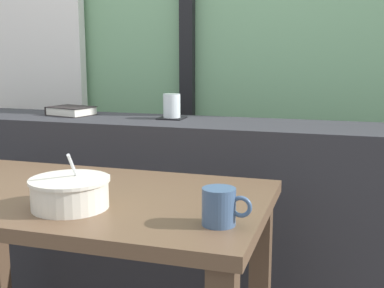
% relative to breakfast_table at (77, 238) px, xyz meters
% --- Properties ---
extents(curtain_left_panel, '(0.56, 0.06, 2.50)m').
position_rel_breakfast_table_xyz_m(curtain_left_panel, '(-0.93, 1.24, 0.64)').
color(curtain_left_panel, white).
rests_on(curtain_left_panel, ground).
extents(window_divider_post, '(0.07, 0.05, 2.60)m').
position_rel_breakfast_table_xyz_m(window_divider_post, '(-0.07, 1.27, 0.69)').
color(window_divider_post, black).
rests_on(window_divider_post, ground).
extents(dark_console_ledge, '(2.80, 0.35, 0.86)m').
position_rel_breakfast_table_xyz_m(dark_console_ledge, '(0.05, 0.63, -0.18)').
color(dark_console_ledge, '#2D2D33').
rests_on(dark_console_ledge, ground).
extents(breakfast_table, '(1.06, 0.60, 0.74)m').
position_rel_breakfast_table_xyz_m(breakfast_table, '(0.00, 0.00, 0.00)').
color(breakfast_table, brown).
rests_on(breakfast_table, ground).
extents(coaster_square, '(0.10, 0.10, 0.00)m').
position_rel_breakfast_table_xyz_m(coaster_square, '(0.05, 0.68, 0.26)').
color(coaster_square, black).
rests_on(coaster_square, dark_console_ledge).
extents(juice_glass, '(0.07, 0.07, 0.09)m').
position_rel_breakfast_table_xyz_m(juice_glass, '(0.05, 0.68, 0.30)').
color(juice_glass, white).
rests_on(juice_glass, coaster_square).
extents(closed_book, '(0.20, 0.17, 0.04)m').
position_rel_breakfast_table_xyz_m(closed_book, '(-0.40, 0.66, 0.27)').
color(closed_book, black).
rests_on(closed_book, dark_console_ledge).
extents(soup_bowl, '(0.20, 0.20, 0.14)m').
position_rel_breakfast_table_xyz_m(soup_bowl, '(0.06, -0.13, 0.17)').
color(soup_bowl, silver).
rests_on(soup_bowl, breakfast_table).
extents(fork_utensil, '(0.02, 0.17, 0.01)m').
position_rel_breakfast_table_xyz_m(fork_utensil, '(0.00, 0.11, 0.14)').
color(fork_utensil, silver).
rests_on(fork_utensil, breakfast_table).
extents(ceramic_mug, '(0.11, 0.08, 0.08)m').
position_rel_breakfast_table_xyz_m(ceramic_mug, '(0.45, -0.14, 0.18)').
color(ceramic_mug, '#3D567A').
rests_on(ceramic_mug, breakfast_table).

